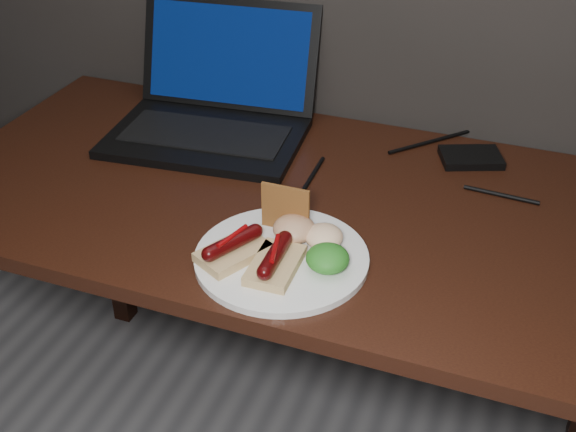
{
  "coord_description": "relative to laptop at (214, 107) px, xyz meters",
  "views": [
    {
      "loc": [
        0.39,
        0.3,
        1.47
      ],
      "look_at": [
        0.05,
        1.21,
        0.82
      ],
      "focal_mm": 45.0,
      "sensor_mm": 36.0,
      "label": 1
    }
  ],
  "objects": [
    {
      "name": "desk",
      "position": [
        0.26,
        -0.2,
        -0.14
      ],
      "size": [
        1.4,
        0.7,
        0.75
      ],
      "color": "black",
      "rests_on": "ground"
    },
    {
      "name": "bread_sausage_center",
      "position": [
        0.31,
        -0.43,
        -0.02
      ],
      "size": [
        0.07,
        0.12,
        0.04
      ],
      "color": "#E0BE83",
      "rests_on": "plate"
    },
    {
      "name": "crispbread",
      "position": [
        0.29,
        -0.32,
        0.0
      ],
      "size": [
        0.09,
        0.01,
        0.08
      ],
      "primitive_type": "cube",
      "color": "#995E2A",
      "rests_on": "plate"
    },
    {
      "name": "salad_greens",
      "position": [
        0.39,
        -0.4,
        -0.02
      ],
      "size": [
        0.07,
        0.07,
        0.04
      ],
      "primitive_type": "ellipsoid",
      "color": "#115716",
      "rests_on": "plate"
    },
    {
      "name": "hard_drive",
      "position": [
        0.55,
        0.05,
        -0.04
      ],
      "size": [
        0.14,
        0.12,
        0.02
      ],
      "primitive_type": "cube",
      "rotation": [
        0.0,
        0.0,
        0.38
      ],
      "color": "black",
      "rests_on": "desk"
    },
    {
      "name": "coleslaw_mound",
      "position": [
        0.36,
        -0.34,
        -0.02
      ],
      "size": [
        0.06,
        0.06,
        0.04
      ],
      "primitive_type": "ellipsoid",
      "color": "white",
      "rests_on": "plate"
    },
    {
      "name": "plate",
      "position": [
        0.31,
        -0.39,
        -0.05
      ],
      "size": [
        0.29,
        0.29,
        0.01
      ],
      "primitive_type": "cylinder",
      "rotation": [
        0.0,
        0.0,
        -0.02
      ],
      "color": "white",
      "rests_on": "desk"
    },
    {
      "name": "desk_cables",
      "position": [
        0.27,
        -0.03,
        -0.05
      ],
      "size": [
        0.89,
        0.42,
        0.01
      ],
      "color": "black",
      "rests_on": "desk"
    },
    {
      "name": "bread_sausage_left",
      "position": [
        0.23,
        -0.42,
        -0.02
      ],
      "size": [
        0.11,
        0.13,
        0.04
      ],
      "color": "#E0BE83",
      "rests_on": "plate"
    },
    {
      "name": "laptop",
      "position": [
        0.0,
        0.0,
        0.0
      ],
      "size": [
        0.43,
        0.39,
        0.25
      ],
      "color": "black",
      "rests_on": "desk"
    },
    {
      "name": "salsa_mound",
      "position": [
        0.31,
        -0.34,
        -0.02
      ],
      "size": [
        0.07,
        0.07,
        0.04
      ],
      "primitive_type": "ellipsoid",
      "color": "maroon",
      "rests_on": "plate"
    }
  ]
}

